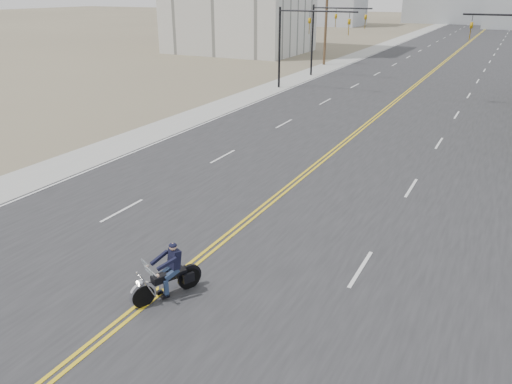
{
  "coord_description": "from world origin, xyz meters",
  "views": [
    {
      "loc": [
        8.44,
        -10.0,
        8.43
      ],
      "look_at": [
        0.72,
        4.87,
        1.6
      ],
      "focal_mm": 35.0,
      "sensor_mm": 36.0,
      "label": 1
    }
  ],
  "objects": [
    {
      "name": "utility_pole_left",
      "position": [
        -12.5,
        48.0,
        5.48
      ],
      "size": [
        2.2,
        0.3,
        10.5
      ],
      "color": "brown",
      "rests_on": "ground"
    },
    {
      "name": "traffic_mast_far",
      "position": [
        -9.31,
        40.0,
        4.87
      ],
      "size": [
        6.1,
        0.26,
        7.0
      ],
      "color": "black",
      "rests_on": "ground"
    },
    {
      "name": "ground_plane",
      "position": [
        0.0,
        0.0,
        0.0
      ],
      "size": [
        400.0,
        400.0,
        0.0
      ],
      "primitive_type": "plane",
      "color": "#776D56",
      "rests_on": "ground"
    },
    {
      "name": "road",
      "position": [
        0.0,
        70.0,
        0.01
      ],
      "size": [
        20.0,
        200.0,
        0.01
      ],
      "primitive_type": "cube",
      "color": "#303033",
      "rests_on": "ground"
    },
    {
      "name": "sidewalk_left",
      "position": [
        -11.5,
        70.0,
        0.01
      ],
      "size": [
        3.0,
        200.0,
        0.01
      ],
      "primitive_type": "cube",
      "color": "#A5A5A0",
      "rests_on": "ground"
    },
    {
      "name": "traffic_mast_left",
      "position": [
        -8.98,
        32.0,
        4.94
      ],
      "size": [
        7.1,
        0.26,
        7.0
      ],
      "color": "black",
      "rests_on": "ground"
    },
    {
      "name": "motorcyclist",
      "position": [
        0.37,
        -0.13,
        0.84
      ],
      "size": [
        1.72,
        2.35,
        1.69
      ],
      "primitive_type": null,
      "rotation": [
        0.0,
        0.0,
        2.72
      ],
      "color": "black",
      "rests_on": "ground"
    }
  ]
}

